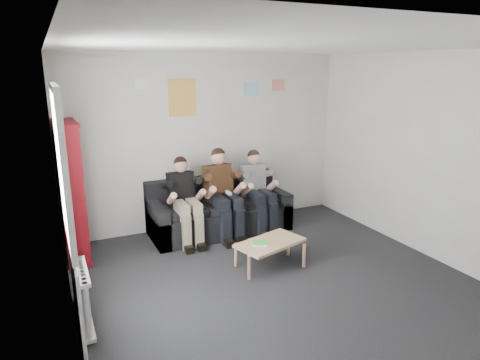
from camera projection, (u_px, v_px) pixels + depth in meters
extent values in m
plane|color=black|center=(287.00, 292.00, 4.89)|extent=(5.00, 5.00, 0.00)
plane|color=white|center=(295.00, 45.00, 4.19)|extent=(5.00, 5.00, 0.00)
plane|color=beige|center=(208.00, 142.00, 6.73)|extent=(4.50, 0.00, 4.50)
plane|color=beige|center=(64.00, 206.00, 3.63)|extent=(0.00, 5.00, 5.00)
plane|color=beige|center=(442.00, 160.00, 5.45)|extent=(0.00, 5.00, 5.00)
cube|color=black|center=(220.00, 219.00, 6.64)|extent=(2.13, 0.87, 0.41)
cube|color=black|center=(211.00, 188.00, 6.83)|extent=(2.13, 0.19, 0.42)
cube|color=black|center=(158.00, 223.00, 6.22)|extent=(0.17, 0.87, 0.58)
cube|color=black|center=(275.00, 206.00, 7.01)|extent=(0.17, 0.87, 0.58)
cube|color=black|center=(221.00, 205.00, 6.51)|extent=(1.78, 0.60, 0.10)
cube|color=maroon|center=(71.00, 192.00, 5.57)|extent=(0.28, 0.83, 1.84)
cube|color=tan|center=(270.00, 243.00, 5.43)|extent=(0.87, 0.48, 0.03)
cylinder|color=tan|center=(249.00, 267.00, 5.15)|extent=(0.04, 0.04, 0.31)
cylinder|color=tan|center=(304.00, 256.00, 5.47)|extent=(0.04, 0.04, 0.31)
cylinder|color=tan|center=(236.00, 255.00, 5.49)|extent=(0.04, 0.04, 0.31)
cylinder|color=tan|center=(288.00, 245.00, 5.81)|extent=(0.04, 0.04, 0.31)
cube|color=silver|center=(260.00, 245.00, 5.32)|extent=(0.18, 0.13, 0.01)
cube|color=green|center=(260.00, 242.00, 5.35)|extent=(0.18, 0.13, 0.01)
cube|color=black|center=(181.00, 189.00, 6.29)|extent=(0.37, 0.27, 0.53)
sphere|color=tan|center=(181.00, 165.00, 6.17)|extent=(0.20, 0.20, 0.20)
sphere|color=black|center=(180.00, 163.00, 6.17)|extent=(0.20, 0.20, 0.20)
cube|color=gray|center=(187.00, 206.00, 6.10)|extent=(0.34, 0.43, 0.14)
cube|color=gray|center=(192.00, 232.00, 6.00)|extent=(0.32, 0.13, 0.50)
cube|color=black|center=(194.00, 247.00, 6.00)|extent=(0.32, 0.24, 0.09)
cube|color=#53311B|center=(218.00, 183.00, 6.54)|extent=(0.41, 0.30, 0.58)
sphere|color=tan|center=(219.00, 157.00, 6.40)|extent=(0.23, 0.23, 0.23)
sphere|color=black|center=(218.00, 155.00, 6.40)|extent=(0.22, 0.22, 0.22)
cube|color=black|center=(226.00, 201.00, 6.32)|extent=(0.37, 0.47, 0.15)
cube|color=black|center=(232.00, 226.00, 6.20)|extent=(0.35, 0.14, 0.50)
cube|color=black|center=(234.00, 241.00, 6.20)|extent=(0.35, 0.27, 0.10)
cube|color=white|center=(229.00, 193.00, 6.19)|extent=(0.04, 0.14, 0.04)
cube|color=silver|center=(253.00, 180.00, 6.78)|extent=(0.37, 0.27, 0.53)
sphere|color=tan|center=(254.00, 158.00, 6.65)|extent=(0.21, 0.21, 0.21)
sphere|color=black|center=(254.00, 156.00, 6.65)|extent=(0.20, 0.20, 0.20)
cube|color=black|center=(261.00, 196.00, 6.58)|extent=(0.34, 0.43, 0.14)
cube|color=black|center=(267.00, 220.00, 6.48)|extent=(0.32, 0.13, 0.50)
cube|color=black|center=(268.00, 233.00, 6.48)|extent=(0.32, 0.24, 0.09)
cylinder|color=white|center=(88.00, 313.00, 3.86)|extent=(0.06, 0.06, 0.60)
cylinder|color=white|center=(87.00, 308.00, 3.93)|extent=(0.06, 0.06, 0.60)
cylinder|color=white|center=(86.00, 304.00, 4.00)|extent=(0.06, 0.06, 0.60)
cylinder|color=white|center=(85.00, 300.00, 4.07)|extent=(0.06, 0.06, 0.60)
cylinder|color=white|center=(84.00, 296.00, 4.14)|extent=(0.06, 0.06, 0.60)
cylinder|color=white|center=(84.00, 292.00, 4.21)|extent=(0.06, 0.06, 0.60)
cylinder|color=white|center=(83.00, 288.00, 4.28)|extent=(0.06, 0.06, 0.60)
cylinder|color=white|center=(82.00, 285.00, 4.35)|extent=(0.06, 0.06, 0.60)
cube|color=white|center=(87.00, 324.00, 4.17)|extent=(0.10, 0.64, 0.04)
cube|color=white|center=(82.00, 271.00, 4.03)|extent=(0.10, 0.64, 0.04)
cube|color=white|center=(61.00, 167.00, 3.73)|extent=(0.02, 1.00, 1.30)
cube|color=white|center=(54.00, 88.00, 3.56)|extent=(0.05, 1.12, 0.06)
cube|color=white|center=(70.00, 239.00, 3.91)|extent=(0.05, 1.12, 0.06)
cube|color=white|center=(76.00, 290.00, 4.05)|extent=(0.03, 1.30, 0.90)
cube|color=#EADC52|center=(182.00, 97.00, 6.38)|extent=(0.42, 0.01, 0.55)
cube|color=#44A5EA|center=(251.00, 89.00, 6.82)|extent=(0.25, 0.01, 0.20)
cube|color=#C53D8F|center=(279.00, 85.00, 7.01)|extent=(0.22, 0.01, 0.18)
cube|color=white|center=(141.00, 85.00, 6.08)|extent=(0.20, 0.01, 0.14)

